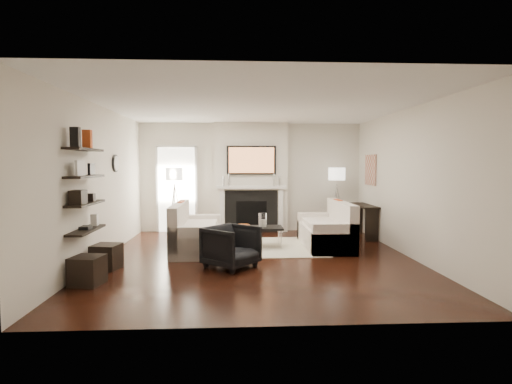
{
  "coord_description": "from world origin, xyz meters",
  "views": [
    {
      "loc": [
        -0.4,
        -7.02,
        1.68
      ],
      "look_at": [
        0.0,
        0.6,
        1.15
      ],
      "focal_mm": 28.0,
      "sensor_mm": 36.0,
      "label": 1
    }
  ],
  "objects_px": {
    "coffee_table": "(255,228)",
    "lamp_right_shade": "(337,174)",
    "lamp_left_shade": "(174,174)",
    "loveseat_right_base": "(325,237)",
    "armchair": "(231,245)",
    "ottoman_near": "(106,257)",
    "loveseat_left_base": "(197,240)"
  },
  "relations": [
    {
      "from": "coffee_table",
      "to": "lamp_right_shade",
      "type": "distance_m",
      "value": 2.76
    },
    {
      "from": "coffee_table",
      "to": "lamp_left_shade",
      "type": "distance_m",
      "value": 2.68
    },
    {
      "from": "loveseat_right_base",
      "to": "lamp_left_shade",
      "type": "height_order",
      "value": "lamp_left_shade"
    },
    {
      "from": "armchair",
      "to": "ottoman_near",
      "type": "bearing_deg",
      "value": 130.67
    },
    {
      "from": "loveseat_left_base",
      "to": "ottoman_near",
      "type": "distance_m",
      "value": 1.85
    },
    {
      "from": "loveseat_left_base",
      "to": "loveseat_right_base",
      "type": "relative_size",
      "value": 1.0
    },
    {
      "from": "lamp_right_shade",
      "to": "armchair",
      "type": "bearing_deg",
      "value": -129.5
    },
    {
      "from": "coffee_table",
      "to": "ottoman_near",
      "type": "bearing_deg",
      "value": -148.22
    },
    {
      "from": "lamp_right_shade",
      "to": "ottoman_near",
      "type": "height_order",
      "value": "lamp_right_shade"
    },
    {
      "from": "armchair",
      "to": "lamp_left_shade",
      "type": "relative_size",
      "value": 1.87
    },
    {
      "from": "lamp_left_shade",
      "to": "lamp_right_shade",
      "type": "xyz_separation_m",
      "value": [
        3.9,
        -0.11,
        0.0
      ]
    },
    {
      "from": "coffee_table",
      "to": "lamp_right_shade",
      "type": "height_order",
      "value": "lamp_right_shade"
    },
    {
      "from": "armchair",
      "to": "lamp_left_shade",
      "type": "height_order",
      "value": "lamp_left_shade"
    },
    {
      "from": "lamp_right_shade",
      "to": "loveseat_right_base",
      "type": "bearing_deg",
      "value": -112.07
    },
    {
      "from": "lamp_right_shade",
      "to": "coffee_table",
      "type": "bearing_deg",
      "value": -143.33
    },
    {
      "from": "loveseat_left_base",
      "to": "lamp_right_shade",
      "type": "distance_m",
      "value": 3.85
    },
    {
      "from": "loveseat_left_base",
      "to": "coffee_table",
      "type": "relative_size",
      "value": 1.64
    },
    {
      "from": "lamp_left_shade",
      "to": "lamp_right_shade",
      "type": "bearing_deg",
      "value": -1.61
    },
    {
      "from": "armchair",
      "to": "ottoman_near",
      "type": "height_order",
      "value": "armchair"
    },
    {
      "from": "coffee_table",
      "to": "loveseat_left_base",
      "type": "bearing_deg",
      "value": -168.52
    },
    {
      "from": "loveseat_left_base",
      "to": "armchair",
      "type": "bearing_deg",
      "value": -62.22
    },
    {
      "from": "coffee_table",
      "to": "armchair",
      "type": "xyz_separation_m",
      "value": [
        -0.47,
        -1.53,
        -0.03
      ]
    },
    {
      "from": "loveseat_right_base",
      "to": "lamp_right_shade",
      "type": "distance_m",
      "value": 2.07
    },
    {
      "from": "loveseat_right_base",
      "to": "lamp_left_shade",
      "type": "xyz_separation_m",
      "value": [
        -3.28,
        1.65,
        1.24
      ]
    },
    {
      "from": "loveseat_right_base",
      "to": "lamp_left_shade",
      "type": "bearing_deg",
      "value": 153.25
    },
    {
      "from": "lamp_left_shade",
      "to": "ottoman_near",
      "type": "distance_m",
      "value": 3.46
    },
    {
      "from": "loveseat_left_base",
      "to": "armchair",
      "type": "distance_m",
      "value": 1.47
    },
    {
      "from": "ottoman_near",
      "to": "loveseat_right_base",
      "type": "bearing_deg",
      "value": 21.25
    },
    {
      "from": "loveseat_left_base",
      "to": "armchair",
      "type": "height_order",
      "value": "armchair"
    },
    {
      "from": "coffee_table",
      "to": "ottoman_near",
      "type": "distance_m",
      "value": 2.92
    },
    {
      "from": "lamp_left_shade",
      "to": "loveseat_left_base",
      "type": "bearing_deg",
      "value": -69.41
    },
    {
      "from": "coffee_table",
      "to": "lamp_right_shade",
      "type": "bearing_deg",
      "value": 36.67
    }
  ]
}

